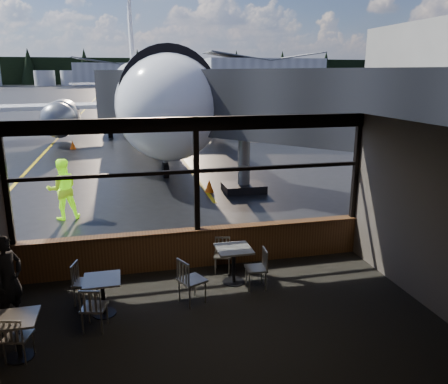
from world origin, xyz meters
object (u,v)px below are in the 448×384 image
object	(u,v)px
chair_near_n	(222,256)
jet_bridge	(269,129)
chair_left_s	(18,337)
airliner	(142,53)
chair_near_e	(256,269)
passenger	(9,280)
ground_crew	(63,189)
chair_mid_w	(85,283)
cafe_table_near	(234,265)
cone_nose	(209,186)
cafe_table_mid	(103,297)
chair_mid_s	(94,308)
cafe_table_left	(18,338)
chair_near_w	(192,281)
cone_wing	(73,145)

from	to	relation	value
chair_near_n	jet_bridge	bearing A→B (deg)	-102.86
jet_bridge	chair_left_s	bearing A→B (deg)	-129.95
airliner	jet_bridge	world-z (taller)	airliner
chair_near_e	passenger	xyz separation A→B (m)	(-4.70, -0.23, 0.40)
chair_left_s	ground_crew	size ratio (longest dim) A/B	0.42
chair_near_e	chair_mid_w	xyz separation A→B (m)	(-3.45, 0.18, -0.02)
airliner	cafe_table_near	distance (m)	23.81
cone_nose	jet_bridge	bearing A→B (deg)	-27.78
ground_crew	cafe_table_near	bearing A→B (deg)	112.63
chair_mid_w	ground_crew	size ratio (longest dim) A/B	0.45
chair_near_n	chair_left_s	size ratio (longest dim) A/B	0.99
chair_near_e	chair_near_n	distance (m)	1.07
cafe_table_near	cafe_table_mid	distance (m)	2.80
chair_near_e	ground_crew	size ratio (longest dim) A/B	0.46
chair_mid_s	chair_left_s	size ratio (longest dim) A/B	1.07
cafe_table_left	cone_nose	size ratio (longest dim) A/B	1.47
airliner	cone_nose	xyz separation A→B (m)	(1.49, -15.61, -5.57)
cafe_table_near	chair_near_e	distance (m)	0.53
passenger	cafe_table_near	bearing A→B (deg)	-51.73
cafe_table_left	chair_mid_w	size ratio (longest dim) A/B	0.84
airliner	passenger	bearing A→B (deg)	-99.63
chair_near_e	chair_mid_w	distance (m)	3.46
cone_nose	chair_mid_s	bearing A→B (deg)	-113.59
cafe_table_left	chair_near_w	bearing A→B (deg)	20.25
cafe_table_mid	cafe_table_near	bearing A→B (deg)	14.65
cafe_table_near	ground_crew	bearing A→B (deg)	126.62
chair_near_w	chair_mid_s	bearing A→B (deg)	-98.77
cafe_table_near	ground_crew	size ratio (longest dim) A/B	0.42
chair_mid_s	cafe_table_mid	bearing A→B (deg)	89.14
chair_near_e	cafe_table_mid	bearing A→B (deg)	100.30
cafe_table_left	passenger	xyz separation A→B (m)	(-0.33, 1.16, 0.48)
cafe_table_mid	cone_nose	xyz separation A→B (m)	(3.69, 8.28, -0.12)
chair_mid_s	cafe_table_near	bearing A→B (deg)	37.29
chair_mid_s	airliner	bearing A→B (deg)	99.05
cafe_table_mid	chair_near_n	world-z (taller)	chair_near_n
cafe_table_near	chair_near_e	xyz separation A→B (m)	(0.39, -0.36, 0.04)
cafe_table_mid	cone_wing	distance (m)	20.17
jet_bridge	chair_mid_w	xyz separation A→B (m)	(-6.05, -6.69, -2.08)
cafe_table_mid	chair_near_e	size ratio (longest dim) A/B	0.83
ground_crew	chair_near_w	bearing A→B (deg)	102.51
chair_near_w	ground_crew	distance (m)	6.87
cafe_table_left	jet_bridge	bearing A→B (deg)	49.88
chair_mid_w	ground_crew	distance (m)	5.76
airliner	chair_near_w	size ratio (longest dim) A/B	39.64
jet_bridge	chair_left_s	world-z (taller)	jet_bridge
cafe_table_near	cafe_table_left	size ratio (longest dim) A/B	1.13
jet_bridge	chair_near_n	world-z (taller)	jet_bridge
chair_mid_s	cafe_table_left	bearing A→B (deg)	-139.29
chair_left_s	chair_near_n	bearing A→B (deg)	46.22
chair_mid_w	jet_bridge	bearing A→B (deg)	153.24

